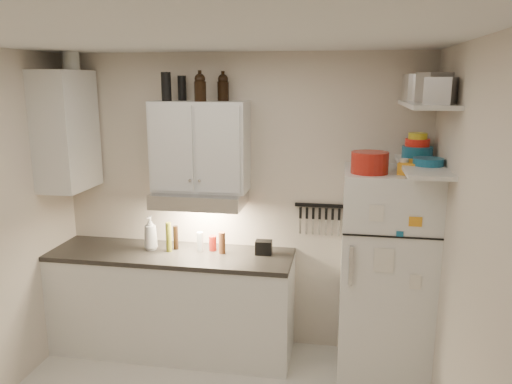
# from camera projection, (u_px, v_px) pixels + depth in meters

# --- Properties ---
(ceiling) EXTENTS (3.20, 3.00, 0.02)m
(ceiling) POSITION_uv_depth(u_px,v_px,m) (181.00, 34.00, 2.68)
(ceiling) COLOR silver
(ceiling) RESTS_ON ground
(back_wall) EXTENTS (3.20, 0.02, 2.60)m
(back_wall) POSITION_uv_depth(u_px,v_px,m) (240.00, 204.00, 4.42)
(back_wall) COLOR beige
(back_wall) RESTS_ON ground
(right_wall) EXTENTS (0.02, 3.00, 2.60)m
(right_wall) POSITION_uv_depth(u_px,v_px,m) (475.00, 283.00, 2.69)
(right_wall) COLOR beige
(right_wall) RESTS_ON ground
(base_cabinet) EXTENTS (2.10, 0.60, 0.88)m
(base_cabinet) POSITION_uv_depth(u_px,v_px,m) (173.00, 304.00, 4.40)
(base_cabinet) COLOR silver
(base_cabinet) RESTS_ON floor
(countertop) EXTENTS (2.10, 0.62, 0.04)m
(countertop) POSITION_uv_depth(u_px,v_px,m) (171.00, 254.00, 4.30)
(countertop) COLOR #262421
(countertop) RESTS_ON base_cabinet
(upper_cabinet) EXTENTS (0.80, 0.33, 0.75)m
(upper_cabinet) POSITION_uv_depth(u_px,v_px,m) (200.00, 146.00, 4.18)
(upper_cabinet) COLOR silver
(upper_cabinet) RESTS_ON back_wall
(side_cabinet) EXTENTS (0.33, 0.55, 1.00)m
(side_cabinet) POSITION_uv_depth(u_px,v_px,m) (66.00, 131.00, 4.22)
(side_cabinet) COLOR silver
(side_cabinet) RESTS_ON left_wall
(range_hood) EXTENTS (0.76, 0.46, 0.12)m
(range_hood) POSITION_uv_depth(u_px,v_px,m) (200.00, 199.00, 4.22)
(range_hood) COLOR silver
(range_hood) RESTS_ON back_wall
(fridge) EXTENTS (0.70, 0.68, 1.70)m
(fridge) POSITION_uv_depth(u_px,v_px,m) (385.00, 275.00, 3.97)
(fridge) COLOR white
(fridge) RESTS_ON floor
(shelf_hi) EXTENTS (0.30, 0.95, 0.03)m
(shelf_hi) POSITION_uv_depth(u_px,v_px,m) (427.00, 105.00, 3.51)
(shelf_hi) COLOR silver
(shelf_hi) RESTS_ON right_wall
(shelf_lo) EXTENTS (0.30, 0.95, 0.03)m
(shelf_lo) POSITION_uv_depth(u_px,v_px,m) (422.00, 166.00, 3.61)
(shelf_lo) COLOR silver
(shelf_lo) RESTS_ON right_wall
(knife_strip) EXTENTS (0.42, 0.02, 0.03)m
(knife_strip) POSITION_uv_depth(u_px,v_px,m) (319.00, 205.00, 4.27)
(knife_strip) COLOR black
(knife_strip) RESTS_ON back_wall
(dutch_oven) EXTENTS (0.35, 0.35, 0.16)m
(dutch_oven) POSITION_uv_depth(u_px,v_px,m) (370.00, 162.00, 3.65)
(dutch_oven) COLOR #A41D13
(dutch_oven) RESTS_ON fridge
(book_stack) EXTENTS (0.28, 0.31, 0.09)m
(book_stack) POSITION_uv_depth(u_px,v_px,m) (416.00, 168.00, 3.65)
(book_stack) COLOR orange
(book_stack) RESTS_ON fridge
(spice_jar) EXTENTS (0.08, 0.08, 0.11)m
(spice_jar) POSITION_uv_depth(u_px,v_px,m) (403.00, 166.00, 3.63)
(spice_jar) COLOR silver
(spice_jar) RESTS_ON fridge
(stock_pot) EXTENTS (0.33, 0.33, 0.20)m
(stock_pot) POSITION_uv_depth(u_px,v_px,m) (421.00, 87.00, 3.78)
(stock_pot) COLOR silver
(stock_pot) RESTS_ON shelf_hi
(tin_a) EXTENTS (0.26, 0.25, 0.21)m
(tin_a) POSITION_uv_depth(u_px,v_px,m) (436.00, 88.00, 3.44)
(tin_a) COLOR #AAAAAD
(tin_a) RESTS_ON shelf_hi
(tin_b) EXTENTS (0.23, 0.23, 0.17)m
(tin_b) POSITION_uv_depth(u_px,v_px,m) (441.00, 91.00, 3.21)
(tin_b) COLOR #AAAAAD
(tin_b) RESTS_ON shelf_hi
(bowl_teal) EXTENTS (0.23, 0.23, 0.09)m
(bowl_teal) POSITION_uv_depth(u_px,v_px,m) (417.00, 152.00, 3.87)
(bowl_teal) COLOR #185E84
(bowl_teal) RESTS_ON shelf_lo
(bowl_orange) EXTENTS (0.19, 0.19, 0.06)m
(bowl_orange) POSITION_uv_depth(u_px,v_px,m) (417.00, 142.00, 3.87)
(bowl_orange) COLOR red
(bowl_orange) RESTS_ON bowl_teal
(bowl_yellow) EXTENTS (0.15, 0.15, 0.05)m
(bowl_yellow) POSITION_uv_depth(u_px,v_px,m) (418.00, 136.00, 3.86)
(bowl_yellow) COLOR yellow
(bowl_yellow) RESTS_ON bowl_orange
(plates) EXTENTS (0.26, 0.26, 0.05)m
(plates) POSITION_uv_depth(u_px,v_px,m) (428.00, 162.00, 3.54)
(plates) COLOR #185E84
(plates) RESTS_ON shelf_lo
(growler_a) EXTENTS (0.12, 0.12, 0.23)m
(growler_a) POSITION_uv_depth(u_px,v_px,m) (200.00, 87.00, 4.00)
(growler_a) COLOR black
(growler_a) RESTS_ON upper_cabinet
(growler_b) EXTENTS (0.10, 0.10, 0.22)m
(growler_b) POSITION_uv_depth(u_px,v_px,m) (223.00, 87.00, 4.11)
(growler_b) COLOR black
(growler_b) RESTS_ON upper_cabinet
(thermos_a) EXTENTS (0.08, 0.08, 0.21)m
(thermos_a) POSITION_uv_depth(u_px,v_px,m) (182.00, 88.00, 4.18)
(thermos_a) COLOR black
(thermos_a) RESTS_ON upper_cabinet
(thermos_b) EXTENTS (0.09, 0.09, 0.23)m
(thermos_b) POSITION_uv_depth(u_px,v_px,m) (166.00, 87.00, 4.08)
(thermos_b) COLOR black
(thermos_b) RESTS_ON upper_cabinet
(side_jar) EXTENTS (0.17, 0.17, 0.18)m
(side_jar) POSITION_uv_depth(u_px,v_px,m) (71.00, 59.00, 4.15)
(side_jar) COLOR silver
(side_jar) RESTS_ON side_cabinet
(soap_bottle) EXTENTS (0.14, 0.14, 0.33)m
(soap_bottle) POSITION_uv_depth(u_px,v_px,m) (150.00, 231.00, 4.33)
(soap_bottle) COLOR silver
(soap_bottle) RESTS_ON countertop
(pepper_mill) EXTENTS (0.08, 0.08, 0.19)m
(pepper_mill) POSITION_uv_depth(u_px,v_px,m) (222.00, 243.00, 4.25)
(pepper_mill) COLOR brown
(pepper_mill) RESTS_ON countertop
(oil_bottle) EXTENTS (0.06, 0.06, 0.26)m
(oil_bottle) POSITION_uv_depth(u_px,v_px,m) (169.00, 237.00, 4.29)
(oil_bottle) COLOR #636619
(oil_bottle) RESTS_ON countertop
(vinegar_bottle) EXTENTS (0.05, 0.05, 0.21)m
(vinegar_bottle) POSITION_uv_depth(u_px,v_px,m) (176.00, 238.00, 4.35)
(vinegar_bottle) COLOR black
(vinegar_bottle) RESTS_ON countertop
(clear_bottle) EXTENTS (0.07, 0.07, 0.17)m
(clear_bottle) POSITION_uv_depth(u_px,v_px,m) (200.00, 241.00, 4.32)
(clear_bottle) COLOR silver
(clear_bottle) RESTS_ON countertop
(red_jar) EXTENTS (0.08, 0.08, 0.13)m
(red_jar) POSITION_uv_depth(u_px,v_px,m) (213.00, 243.00, 4.33)
(red_jar) COLOR #A41D13
(red_jar) RESTS_ON countertop
(caddy) EXTENTS (0.14, 0.10, 0.12)m
(caddy) POSITION_uv_depth(u_px,v_px,m) (264.00, 247.00, 4.24)
(caddy) COLOR black
(caddy) RESTS_ON countertop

